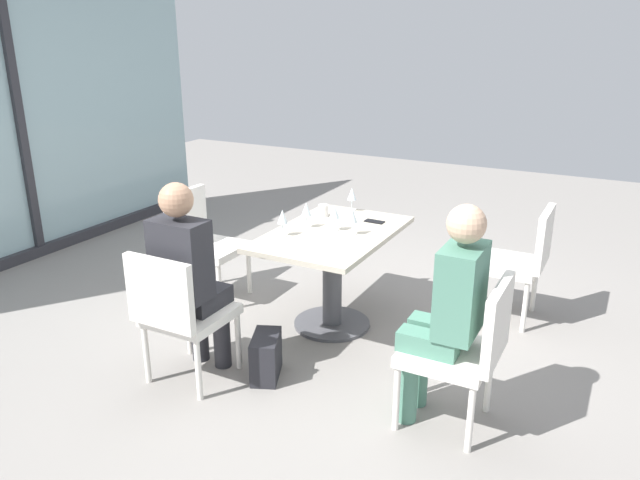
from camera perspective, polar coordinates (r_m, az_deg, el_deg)
The scene contains 17 objects.
ground_plane at distance 4.55m, azimuth 1.12°, elevation -7.94°, with size 12.00×12.00×0.00m, color gray.
window_wall_backdrop at distance 6.25m, azimuth -26.35°, elevation 9.25°, with size 4.50×0.10×2.70m.
dining_table_main at distance 4.34m, azimuth 1.17°, elevation -1.75°, with size 1.21×0.78×0.73m.
chair_far_left at distance 3.73m, azimuth -13.05°, elevation -6.36°, with size 0.50×0.46×0.87m.
chair_front_left at distance 3.35m, azimuth 13.49°, elevation -9.55°, with size 0.46×0.50×0.87m.
chair_front_right at distance 4.69m, azimuth 18.23°, elevation -1.50°, with size 0.46×0.50×0.87m.
chair_near_window at distance 4.95m, azimuth -10.96°, elevation 0.21°, with size 0.46×0.51×0.87m.
person_far_left at distance 3.73m, azimuth -12.20°, elevation -2.92°, with size 0.39×0.34×1.26m.
person_front_left at distance 3.28m, azimuth 11.91°, elevation -6.06°, with size 0.34×0.39×1.26m.
wine_glass_0 at distance 4.17m, azimuth 3.06°, elevation 2.24°, with size 0.07×0.07×0.18m.
wine_glass_1 at distance 4.73m, azimuth 3.00°, elevation 4.28°, with size 0.07×0.07×0.18m.
wine_glass_2 at distance 4.32m, azimuth -1.29°, elevation 2.85°, with size 0.07×0.07×0.18m.
wine_glass_3 at distance 4.15m, azimuth -3.53°, elevation 2.13°, with size 0.07×0.07×0.18m.
wine_glass_4 at distance 4.26m, azimuth 1.33°, elevation 2.59°, with size 0.07×0.07×0.18m.
coffee_cup at distance 4.61m, azimuth 0.33°, elevation 2.78°, with size 0.08×0.08×0.09m, color white.
cell_phone_on_table at distance 4.50m, azimuth 5.12°, elevation 1.74°, with size 0.07×0.14×0.01m, color black.
handbag_0 at distance 3.88m, azimuth -5.08°, elevation -10.80°, with size 0.30×0.16×0.28m, color #232328.
Camera 1 is at (-3.63, -1.82, 2.07)m, focal length 34.18 mm.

